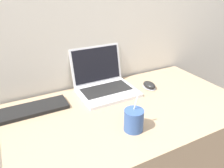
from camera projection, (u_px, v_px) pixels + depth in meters
wall_back at (97, 3)px, 1.27m from camera, size 7.00×0.04×2.50m
desk at (128, 160)px, 1.33m from camera, size 1.27×0.71×0.76m
laptop at (104, 82)px, 1.33m from camera, size 0.33×0.32×0.25m
drink_cup at (134, 120)px, 0.98m from camera, size 0.09×0.09×0.18m
computer_mouse at (149, 85)px, 1.37m from camera, size 0.07×0.10×0.04m
external_keyboard at (28, 110)px, 1.12m from camera, size 0.41×0.13×0.02m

